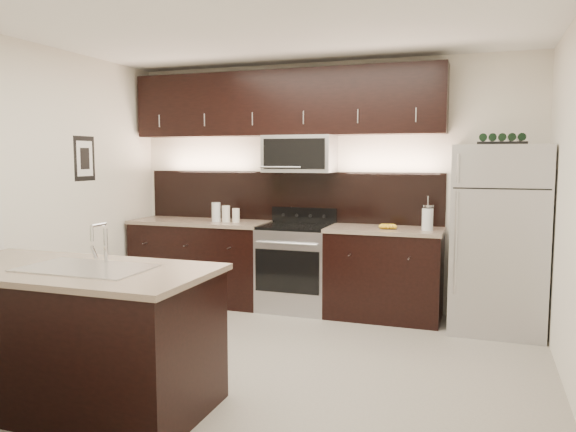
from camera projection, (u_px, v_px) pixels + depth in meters
The scene contains 11 objects.
ground at pixel (260, 365), 4.51m from camera, with size 4.50×4.50×0.00m, color gray.
room_walls at pixel (244, 153), 4.33m from camera, with size 4.52×4.02×2.71m.
counter_run at pixel (279, 266), 6.19m from camera, with size 3.51×0.65×0.94m.
upper_fixtures at pixel (285, 114), 6.15m from camera, with size 3.49×0.40×1.66m.
island at pixel (70, 336), 3.76m from camera, with size 1.96×0.96×0.94m.
sink_faucet at pixel (87, 266), 3.67m from camera, with size 0.84×0.50×0.28m.
refrigerator at pixel (498, 239), 5.36m from camera, with size 0.86×0.77×1.78m, color #B2B2B7.
wine_rack at pixel (502, 140), 5.26m from camera, with size 0.44×0.27×0.10m.
canisters at pixel (224, 213), 6.30m from camera, with size 0.33×0.11×0.22m.
french_press at pixel (427, 218), 5.56m from camera, with size 0.12×0.12×0.33m.
bananas at pixel (383, 226), 5.69m from camera, with size 0.19×0.14×0.06m, color gold.
Camera 1 is at (1.64, -4.04, 1.66)m, focal length 35.00 mm.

